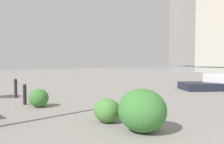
% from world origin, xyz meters
% --- Properties ---
extents(building_highrise, '(11.14, 10.64, 33.40)m').
position_xyz_m(building_highrise, '(42.04, -67.19, 16.70)').
color(building_highrise, gray).
rests_on(building_highrise, ground).
extents(bollard_near, '(0.13, 0.13, 0.72)m').
position_xyz_m(bollard_near, '(7.88, -0.59, 0.38)').
color(bollard_near, '#232328').
rests_on(bollard_near, ground).
extents(bollard_mid, '(0.13, 0.13, 0.79)m').
position_xyz_m(bollard_mid, '(9.61, -0.83, 0.41)').
color(bollard_mid, '#232328').
rests_on(bollard_mid, ground).
extents(shrub_low, '(0.70, 0.63, 0.60)m').
position_xyz_m(shrub_low, '(7.14, -0.78, 0.30)').
color(shrub_low, '#387533').
rests_on(shrub_low, ground).
extents(shrub_round, '(0.70, 0.63, 0.59)m').
position_xyz_m(shrub_round, '(4.17, -1.29, 0.30)').
color(shrub_round, '#477F38').
rests_on(shrub_round, ground).
extents(shrub_wide, '(1.09, 0.98, 0.93)m').
position_xyz_m(shrub_wide, '(3.09, -1.38, 0.46)').
color(shrub_wide, '#387533').
rests_on(shrub_wide, ground).
extents(boat, '(3.64, 4.27, 0.95)m').
position_xyz_m(boat, '(5.56, -10.05, 0.21)').
color(boat, '#1E2333').
rests_on(boat, ground).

